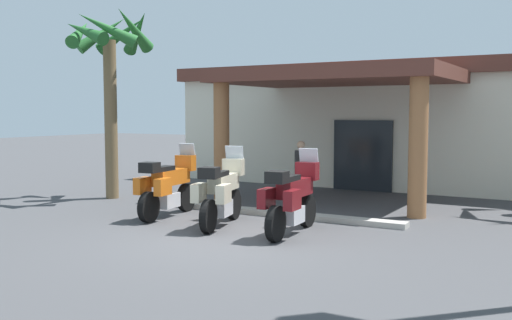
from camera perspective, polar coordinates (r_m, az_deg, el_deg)
ground_plane at (r=10.80m, az=-3.27°, el=-7.81°), size 80.00×80.00×0.00m
motel_building at (r=19.99m, az=12.87°, el=3.57°), size 13.66×9.78×3.84m
motorcycle_orange at (r=13.15m, az=-8.63°, el=-2.51°), size 0.74×2.21×1.61m
motorcycle_cream at (r=11.98m, az=-3.41°, el=-3.17°), size 0.94×2.18×1.61m
motorcycle_maroon at (r=11.18m, az=3.54°, el=-3.74°), size 0.72×2.21×1.61m
pedestrian at (r=15.00m, az=4.40°, el=-0.73°), size 0.32×0.50×1.60m
palm_tree_roadside at (r=16.30m, az=-14.09°, el=9.94°), size 2.42×2.43×5.11m
curb_strip at (r=13.41m, az=0.22°, el=-5.08°), size 6.84×0.36×0.12m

